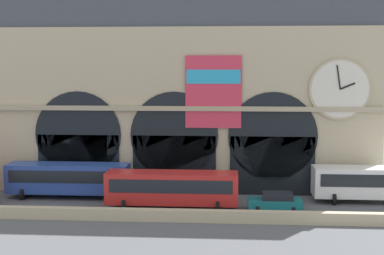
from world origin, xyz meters
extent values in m
plane|color=#54565B|center=(0.00, 0.00, 0.00)|extent=(200.00, 200.00, 0.00)
cube|color=#BCAD8C|center=(0.00, -4.21, 0.47)|extent=(90.00, 0.70, 0.94)
cube|color=#BCAD8C|center=(0.00, 7.77, 7.75)|extent=(38.24, 5.55, 15.50)
cube|color=#424751|center=(0.00, 8.07, 17.50)|extent=(38.24, 4.95, 3.99)
cube|color=black|center=(-9.10, 4.95, 2.74)|extent=(7.78, 0.20, 5.48)
cylinder|color=black|center=(-9.10, 4.95, 5.48)|extent=(8.19, 0.20, 8.19)
cube|color=black|center=(0.00, 4.95, 2.74)|extent=(7.78, 0.20, 5.48)
cylinder|color=black|center=(0.00, 4.95, 5.48)|extent=(8.19, 0.20, 8.19)
cube|color=black|center=(9.10, 4.95, 2.74)|extent=(7.78, 0.20, 5.48)
cylinder|color=black|center=(9.10, 4.95, 5.48)|extent=(8.19, 0.20, 8.19)
cylinder|color=#BCAD8C|center=(15.02, 4.85, 9.85)|extent=(5.53, 0.25, 5.53)
cylinder|color=silver|center=(15.02, 4.73, 9.85)|extent=(5.12, 0.06, 5.12)
cube|color=black|center=(15.67, 4.67, 10.13)|extent=(1.36, 0.04, 0.69)
cube|color=black|center=(14.85, 4.65, 10.93)|extent=(0.45, 0.04, 2.17)
cube|color=#D8334C|center=(3.64, 4.83, 9.56)|extent=(5.14, 0.12, 6.63)
cube|color=#26A5D8|center=(3.64, 4.75, 10.96)|extent=(4.93, 0.04, 1.27)
cube|color=tan|center=(0.00, 4.85, 8.03)|extent=(38.24, 0.50, 0.44)
cube|color=#28479E|center=(-9.45, 2.69, 1.80)|extent=(11.00, 2.50, 2.60)
cube|color=black|center=(-9.45, 1.42, 2.15)|extent=(10.12, 0.04, 1.10)
cylinder|color=black|center=(-13.30, 1.57, 0.50)|extent=(0.28, 1.00, 1.00)
cylinder|color=black|center=(-13.30, 3.82, 0.50)|extent=(0.28, 1.00, 1.00)
cylinder|color=black|center=(-5.60, 1.57, 0.50)|extent=(0.28, 1.00, 1.00)
cylinder|color=black|center=(-5.60, 3.82, 0.50)|extent=(0.28, 1.00, 1.00)
cube|color=red|center=(0.36, -0.48, 1.80)|extent=(11.00, 2.50, 2.60)
cube|color=black|center=(0.36, -1.75, 2.15)|extent=(10.12, 0.04, 1.10)
cylinder|color=black|center=(-3.49, -1.60, 0.50)|extent=(0.28, 1.00, 1.00)
cylinder|color=black|center=(-3.49, 0.65, 0.50)|extent=(0.28, 1.00, 1.00)
cylinder|color=black|center=(4.21, -1.60, 0.50)|extent=(0.28, 1.00, 1.00)
cylinder|color=black|center=(4.21, 0.65, 0.50)|extent=(0.28, 1.00, 1.00)
cube|color=#19727A|center=(8.89, -0.67, 0.65)|extent=(4.40, 1.80, 0.70)
cube|color=black|center=(9.11, -0.67, 1.27)|extent=(2.46, 1.62, 0.55)
cylinder|color=black|center=(7.44, -1.48, 0.30)|extent=(0.28, 0.60, 0.60)
cylinder|color=black|center=(7.44, 0.14, 0.30)|extent=(0.28, 0.60, 0.60)
cylinder|color=black|center=(10.34, -1.48, 0.30)|extent=(0.28, 0.60, 0.60)
cylinder|color=black|center=(10.34, 0.14, 0.30)|extent=(0.28, 0.60, 0.60)
cube|color=white|center=(18.03, 2.84, 1.80)|extent=(11.00, 2.50, 2.60)
cube|color=black|center=(18.03, 1.57, 2.15)|extent=(10.12, 0.04, 1.10)
cylinder|color=black|center=(14.18, 1.71, 0.50)|extent=(0.28, 1.00, 1.00)
cylinder|color=black|center=(14.18, 3.96, 0.50)|extent=(0.28, 1.00, 1.00)
camera|label=1|loc=(5.03, -43.69, 11.75)|focal=49.57mm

